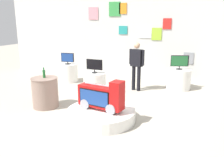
{
  "coord_description": "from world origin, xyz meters",
  "views": [
    {
      "loc": [
        2.0,
        -4.81,
        2.29
      ],
      "look_at": [
        0.12,
        0.68,
        0.84
      ],
      "focal_mm": 36.97,
      "sensor_mm": 36.0,
      "label": 1
    }
  ],
  "objects_px": {
    "display_pedestal_center_rear": "(178,79)",
    "display_pedestal_right_rear": "(68,73)",
    "tv_on_center_rear": "(180,62)",
    "side_table_round": "(45,92)",
    "shopper_browsing_near_truck": "(137,63)",
    "bottle_on_side_table": "(44,74)",
    "novelty_firetruck_tv": "(102,97)",
    "display_pedestal_left_rear": "(95,83)",
    "tv_on_right_rear": "(67,58)",
    "main_display_pedestal": "(101,115)",
    "tv_on_left_rear": "(94,65)"
  },
  "relations": [
    {
      "from": "novelty_firetruck_tv",
      "to": "display_pedestal_left_rear",
      "type": "relative_size",
      "value": 1.61
    },
    {
      "from": "display_pedestal_right_rear",
      "to": "tv_on_right_rear",
      "type": "distance_m",
      "value": 0.57
    },
    {
      "from": "novelty_firetruck_tv",
      "to": "side_table_round",
      "type": "distance_m",
      "value": 1.81
    },
    {
      "from": "novelty_firetruck_tv",
      "to": "tv_on_center_rear",
      "type": "xyz_separation_m",
      "value": [
        1.54,
        3.32,
        0.38
      ]
    },
    {
      "from": "display_pedestal_center_rear",
      "to": "shopper_browsing_near_truck",
      "type": "relative_size",
      "value": 0.51
    },
    {
      "from": "display_pedestal_left_rear",
      "to": "bottle_on_side_table",
      "type": "height_order",
      "value": "bottle_on_side_table"
    },
    {
      "from": "side_table_round",
      "to": "shopper_browsing_near_truck",
      "type": "relative_size",
      "value": 0.5
    },
    {
      "from": "display_pedestal_center_rear",
      "to": "tv_on_right_rear",
      "type": "distance_m",
      "value": 4.14
    },
    {
      "from": "display_pedestal_right_rear",
      "to": "side_table_round",
      "type": "xyz_separation_m",
      "value": [
        0.77,
        -2.62,
        0.07
      ]
    },
    {
      "from": "main_display_pedestal",
      "to": "display_pedestal_right_rear",
      "type": "relative_size",
      "value": 2.24
    },
    {
      "from": "display_pedestal_center_rear",
      "to": "side_table_round",
      "type": "height_order",
      "value": "side_table_round"
    },
    {
      "from": "novelty_firetruck_tv",
      "to": "tv_on_center_rear",
      "type": "bearing_deg",
      "value": 65.07
    },
    {
      "from": "bottle_on_side_table",
      "to": "main_display_pedestal",
      "type": "bearing_deg",
      "value": -11.35
    },
    {
      "from": "display_pedestal_left_rear",
      "to": "tv_on_right_rear",
      "type": "xyz_separation_m",
      "value": [
        -1.58,
        1.09,
        0.57
      ]
    },
    {
      "from": "shopper_browsing_near_truck",
      "to": "bottle_on_side_table",
      "type": "bearing_deg",
      "value": -130.87
    },
    {
      "from": "novelty_firetruck_tv",
      "to": "tv_on_right_rear",
      "type": "bearing_deg",
      "value": 130.75
    },
    {
      "from": "novelty_firetruck_tv",
      "to": "tv_on_center_rear",
      "type": "relative_size",
      "value": 1.94
    },
    {
      "from": "tv_on_center_rear",
      "to": "bottle_on_side_table",
      "type": "bearing_deg",
      "value": -138.42
    },
    {
      "from": "novelty_firetruck_tv",
      "to": "tv_on_right_rear",
      "type": "distance_m",
      "value": 3.91
    },
    {
      "from": "display_pedestal_left_rear",
      "to": "shopper_browsing_near_truck",
      "type": "relative_size",
      "value": 0.44
    },
    {
      "from": "tv_on_left_rear",
      "to": "tv_on_right_rear",
      "type": "height_order",
      "value": "tv_on_left_rear"
    },
    {
      "from": "novelty_firetruck_tv",
      "to": "bottle_on_side_table",
      "type": "bearing_deg",
      "value": 168.45
    },
    {
      "from": "display_pedestal_center_rear",
      "to": "display_pedestal_right_rear",
      "type": "distance_m",
      "value": 4.1
    },
    {
      "from": "tv_on_center_rear",
      "to": "bottle_on_side_table",
      "type": "relative_size",
      "value": 2.12
    },
    {
      "from": "tv_on_left_rear",
      "to": "bottle_on_side_table",
      "type": "height_order",
      "value": "tv_on_left_rear"
    },
    {
      "from": "bottle_on_side_table",
      "to": "side_table_round",
      "type": "bearing_deg",
      "value": -65.59
    },
    {
      "from": "main_display_pedestal",
      "to": "side_table_round",
      "type": "relative_size",
      "value": 1.98
    },
    {
      "from": "novelty_firetruck_tv",
      "to": "display_pedestal_right_rear",
      "type": "distance_m",
      "value": 3.91
    },
    {
      "from": "display_pedestal_right_rear",
      "to": "side_table_round",
      "type": "relative_size",
      "value": 0.89
    },
    {
      "from": "side_table_round",
      "to": "display_pedestal_center_rear",
      "type": "bearing_deg",
      "value": 41.91
    },
    {
      "from": "display_pedestal_left_rear",
      "to": "tv_on_left_rear",
      "type": "relative_size",
      "value": 1.31
    },
    {
      "from": "display_pedestal_left_rear",
      "to": "display_pedestal_center_rear",
      "type": "relative_size",
      "value": 0.86
    },
    {
      "from": "tv_on_right_rear",
      "to": "tv_on_left_rear",
      "type": "bearing_deg",
      "value": -34.76
    },
    {
      "from": "tv_on_center_rear",
      "to": "shopper_browsing_near_truck",
      "type": "relative_size",
      "value": 0.36
    },
    {
      "from": "display_pedestal_right_rear",
      "to": "bottle_on_side_table",
      "type": "height_order",
      "value": "bottle_on_side_table"
    },
    {
      "from": "main_display_pedestal",
      "to": "tv_on_right_rear",
      "type": "relative_size",
      "value": 3.12
    },
    {
      "from": "display_pedestal_center_rear",
      "to": "display_pedestal_left_rear",
      "type": "bearing_deg",
      "value": -149.86
    },
    {
      "from": "side_table_round",
      "to": "tv_on_left_rear",
      "type": "bearing_deg",
      "value": 61.97
    },
    {
      "from": "tv_on_center_rear",
      "to": "display_pedestal_center_rear",
      "type": "bearing_deg",
      "value": 74.39
    },
    {
      "from": "display_pedestal_center_rear",
      "to": "bottle_on_side_table",
      "type": "xyz_separation_m",
      "value": [
        -3.33,
        -2.96,
        0.58
      ]
    },
    {
      "from": "main_display_pedestal",
      "to": "display_pedestal_right_rear",
      "type": "xyz_separation_m",
      "value": [
        -2.53,
        2.95,
        0.21
      ]
    },
    {
      "from": "novelty_firetruck_tv",
      "to": "side_table_round",
      "type": "bearing_deg",
      "value": 169.09
    },
    {
      "from": "display_pedestal_right_rear",
      "to": "tv_on_left_rear",
      "type": "bearing_deg",
      "value": -34.86
    },
    {
      "from": "tv_on_left_rear",
      "to": "side_table_round",
      "type": "xyz_separation_m",
      "value": [
        -0.81,
        -1.52,
        -0.52
      ]
    },
    {
      "from": "side_table_round",
      "to": "display_pedestal_right_rear",
      "type": "bearing_deg",
      "value": 106.39
    },
    {
      "from": "tv_on_left_rear",
      "to": "tv_on_center_rear",
      "type": "height_order",
      "value": "tv_on_center_rear"
    },
    {
      "from": "display_pedestal_center_rear",
      "to": "bottle_on_side_table",
      "type": "bearing_deg",
      "value": -138.39
    },
    {
      "from": "display_pedestal_center_rear",
      "to": "bottle_on_side_table",
      "type": "relative_size",
      "value": 2.98
    },
    {
      "from": "tv_on_left_rear",
      "to": "tv_on_right_rear",
      "type": "relative_size",
      "value": 1.05
    },
    {
      "from": "shopper_browsing_near_truck",
      "to": "main_display_pedestal",
      "type": "bearing_deg",
      "value": -94.8
    }
  ]
}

